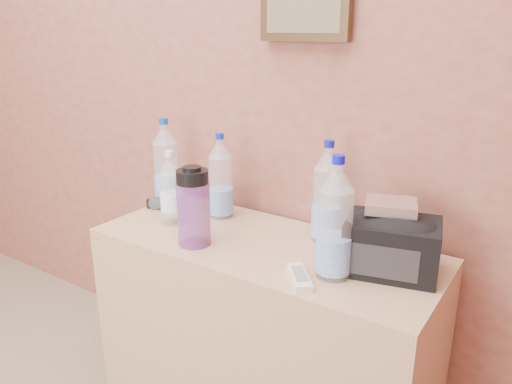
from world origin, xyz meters
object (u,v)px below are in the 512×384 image
pet_large_d (335,225)px  foil_packet (391,206)px  nalgene_bottle (193,207)px  toiletry_bag (392,243)px  pet_large_c (327,197)px  pet_small (171,192)px  pet_large_a (166,168)px  dresser (263,337)px  sunglasses (165,204)px  pet_large_b (221,181)px  ac_remote (299,277)px

pet_large_d → foil_packet: size_ratio=2.52×
pet_large_d → foil_packet: (0.10, 0.13, 0.03)m
nalgene_bottle → toiletry_bag: size_ratio=1.01×
nalgene_bottle → foil_packet: bearing=18.0°
pet_large_c → pet_small: size_ratio=1.27×
pet_large_c → toiletry_bag: size_ratio=1.30×
pet_large_a → foil_packet: 0.86m
toiletry_bag → dresser: bearing=172.1°
pet_large_d → sunglasses: bearing=169.9°
dresser → foil_packet: (0.37, 0.06, 0.52)m
pet_large_a → pet_large_b: 0.24m
nalgene_bottle → pet_large_a: bearing=145.5°
pet_large_b → pet_large_c: pet_large_c is taller
sunglasses → ac_remote: 0.71m
pet_large_c → nalgene_bottle: bearing=-141.7°
foil_packet → dresser: bearing=-171.3°
nalgene_bottle → foil_packet: nalgene_bottle is taller
sunglasses → foil_packet: foil_packet is taller
pet_large_b → pet_large_a: bearing=-176.1°
pet_large_b → sunglasses: pet_large_b is taller
pet_small → toiletry_bag: (0.74, 0.07, -0.03)m
toiletry_bag → pet_large_a: bearing=162.6°
ac_remote → toiletry_bag: 0.27m
foil_packet → pet_large_b: bearing=174.8°
pet_large_c → ac_remote: 0.32m
ac_remote → foil_packet: 0.31m
dresser → pet_large_b: 0.55m
pet_large_c → pet_small: (-0.50, -0.16, -0.03)m
pet_large_d → pet_large_c: bearing=121.1°
pet_small → ac_remote: (0.56, -0.12, -0.10)m
toiletry_bag → pet_large_c: bearing=145.3°
nalgene_bottle → sunglasses: 0.36m
toiletry_bag → nalgene_bottle: bearing=-177.9°
dresser → pet_large_b: pet_large_b is taller
pet_large_c → pet_large_d: bearing=-58.9°
dresser → toiletry_bag: bearing=5.8°
pet_small → nalgene_bottle: size_ratio=1.02×
pet_large_d → toiletry_bag: size_ratio=1.36×
dresser → foil_packet: size_ratio=8.17×
pet_large_a → pet_large_c: pet_large_a is taller
pet_large_a → pet_large_b: pet_large_a is taller
sunglasses → toiletry_bag: toiletry_bag is taller
dresser → toiletry_bag: 0.57m
toiletry_bag → sunglasses: bearing=165.0°
pet_large_b → nalgene_bottle: (0.08, -0.23, -0.01)m
pet_large_b → pet_large_c: 0.40m
dresser → pet_large_c: pet_large_c is taller
nalgene_bottle → dresser: bearing=34.3°
pet_small → sunglasses: bearing=144.2°
ac_remote → toiletry_bag: toiletry_bag is taller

